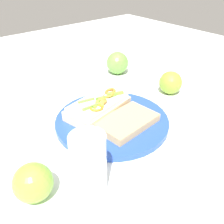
# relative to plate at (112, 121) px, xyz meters

# --- Properties ---
(ground_plane) EXTENTS (2.00, 2.00, 0.00)m
(ground_plane) POSITION_rel_plate_xyz_m (0.00, 0.00, -0.01)
(ground_plane) COLOR white
(ground_plane) RESTS_ON ground
(plate) EXTENTS (0.30, 0.30, 0.02)m
(plate) POSITION_rel_plate_xyz_m (0.00, 0.00, 0.00)
(plate) COLOR blue
(plate) RESTS_ON ground_plane
(sandwich) EXTENTS (0.13, 0.19, 0.05)m
(sandwich) POSITION_rel_plate_xyz_m (0.05, 0.01, 0.03)
(sandwich) COLOR beige
(sandwich) RESTS_ON plate
(bread_slice_side) EXTENTS (0.11, 0.16, 0.02)m
(bread_slice_side) POSITION_rel_plate_xyz_m (-0.05, -0.01, 0.02)
(bread_slice_side) COLOR tan
(bread_slice_side) RESTS_ON plate
(apple_0) EXTENTS (0.07, 0.07, 0.07)m
(apple_0) POSITION_rel_plate_xyz_m (-0.09, 0.26, 0.03)
(apple_0) COLOR #83BE38
(apple_0) RESTS_ON ground_plane
(apple_1) EXTENTS (0.08, 0.08, 0.07)m
(apple_1) POSITION_rel_plate_xyz_m (0.01, -0.25, 0.03)
(apple_1) COLOR #85B132
(apple_1) RESTS_ON ground_plane
(apple_2) EXTENTS (0.11, 0.11, 0.08)m
(apple_2) POSITION_rel_plate_xyz_m (0.24, -0.23, 0.03)
(apple_2) COLOR #6AAE42
(apple_2) RESTS_ON ground_plane
(drinking_glass) EXTENTS (0.07, 0.07, 0.12)m
(drinking_glass) POSITION_rel_plate_xyz_m (-0.14, 0.17, 0.05)
(drinking_glass) COLOR silver
(drinking_glass) RESTS_ON ground_plane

